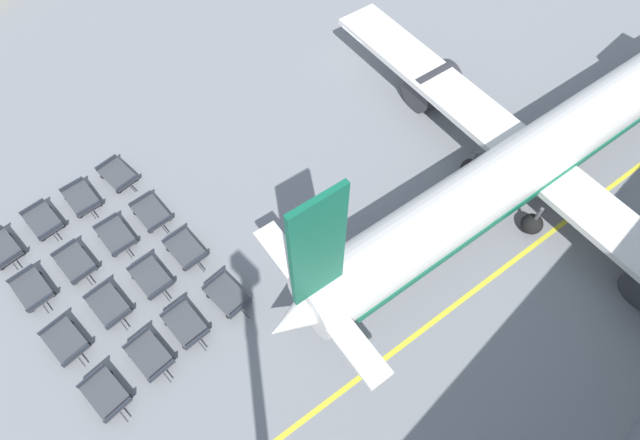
{
  "coord_description": "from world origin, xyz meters",
  "views": [
    {
      "loc": [
        21.83,
        -25.49,
        27.95
      ],
      "look_at": [
        10.08,
        -14.01,
        1.51
      ],
      "focal_mm": 28.0,
      "sensor_mm": 36.0,
      "label": 1
    }
  ],
  "objects_px": {
    "baggage_dolly_row_mid_b_col_c": "(151,278)",
    "baggage_dolly_row_mid_b_col_d": "(186,325)",
    "baggage_dolly_row_mid_a_col_c": "(109,306)",
    "baggage_dolly_row_mid_a_col_b": "(75,263)",
    "baggage_dolly_row_near_col_d": "(106,394)",
    "baggage_dolly_row_near_col_b": "(32,290)",
    "baggage_dolly_row_far_col_b": "(151,213)",
    "airplane": "(547,149)",
    "baggage_dolly_row_far_col_c": "(186,250)",
    "baggage_dolly_row_far_col_a": "(118,175)",
    "baggage_dolly_row_mid_a_col_a": "(43,221)",
    "baggage_dolly_row_far_col_d": "(227,295)",
    "baggage_dolly_row_mid_a_col_d": "(150,356)",
    "baggage_dolly_row_near_col_a": "(2,249)",
    "baggage_dolly_row_mid_b_col_b": "(116,236)",
    "baggage_dolly_row_near_col_c": "(66,341)",
    "baggage_dolly_row_mid_b_col_a": "(82,199)"
  },
  "relations": [
    {
      "from": "baggage_dolly_row_near_col_d",
      "to": "baggage_dolly_row_mid_a_col_d",
      "type": "distance_m",
      "value": 2.85
    },
    {
      "from": "airplane",
      "to": "baggage_dolly_row_mid_a_col_a",
      "type": "bearing_deg",
      "value": -127.65
    },
    {
      "from": "baggage_dolly_row_near_col_c",
      "to": "baggage_dolly_row_mid_b_col_a",
      "type": "height_order",
      "value": "same"
    },
    {
      "from": "baggage_dolly_row_far_col_a",
      "to": "baggage_dolly_row_mid_a_col_d",
      "type": "bearing_deg",
      "value": -24.75
    },
    {
      "from": "baggage_dolly_row_near_col_a",
      "to": "baggage_dolly_row_mid_b_col_c",
      "type": "height_order",
      "value": "same"
    },
    {
      "from": "baggage_dolly_row_mid_a_col_c",
      "to": "baggage_dolly_row_mid_b_col_a",
      "type": "bearing_deg",
      "value": 160.56
    },
    {
      "from": "baggage_dolly_row_near_col_a",
      "to": "baggage_dolly_row_mid_b_col_b",
      "type": "xyz_separation_m",
      "value": [
        4.19,
        5.62,
        0.0
      ]
    },
    {
      "from": "baggage_dolly_row_near_col_b",
      "to": "baggage_dolly_row_mid_a_col_a",
      "type": "height_order",
      "value": "same"
    },
    {
      "from": "baggage_dolly_row_near_col_c",
      "to": "baggage_dolly_row_mid_b_col_a",
      "type": "relative_size",
      "value": 0.99
    },
    {
      "from": "baggage_dolly_row_far_col_d",
      "to": "baggage_dolly_row_mid_a_col_b",
      "type": "bearing_deg",
      "value": -146.99
    },
    {
      "from": "baggage_dolly_row_mid_a_col_c",
      "to": "baggage_dolly_row_mid_b_col_d",
      "type": "height_order",
      "value": "same"
    },
    {
      "from": "baggage_dolly_row_near_col_d",
      "to": "baggage_dolly_row_mid_b_col_a",
      "type": "relative_size",
      "value": 0.99
    },
    {
      "from": "airplane",
      "to": "baggage_dolly_row_mid_a_col_c",
      "type": "distance_m",
      "value": 28.8
    },
    {
      "from": "baggage_dolly_row_mid_a_col_d",
      "to": "baggage_dolly_row_mid_b_col_d",
      "type": "height_order",
      "value": "same"
    },
    {
      "from": "baggage_dolly_row_far_col_b",
      "to": "baggage_dolly_row_far_col_c",
      "type": "relative_size",
      "value": 1.0
    },
    {
      "from": "baggage_dolly_row_near_col_c",
      "to": "baggage_dolly_row_mid_a_col_c",
      "type": "bearing_deg",
      "value": 93.06
    },
    {
      "from": "airplane",
      "to": "baggage_dolly_row_mid_b_col_a",
      "type": "height_order",
      "value": "airplane"
    },
    {
      "from": "baggage_dolly_row_near_col_b",
      "to": "baggage_dolly_row_mid_b_col_a",
      "type": "height_order",
      "value": "same"
    },
    {
      "from": "baggage_dolly_row_mid_b_col_b",
      "to": "baggage_dolly_row_mid_b_col_d",
      "type": "height_order",
      "value": "same"
    },
    {
      "from": "baggage_dolly_row_near_col_a",
      "to": "baggage_dolly_row_mid_b_col_d",
      "type": "distance_m",
      "value": 13.18
    },
    {
      "from": "airplane",
      "to": "baggage_dolly_row_far_col_c",
      "type": "height_order",
      "value": "airplane"
    },
    {
      "from": "baggage_dolly_row_mid_a_col_b",
      "to": "baggage_dolly_row_near_col_d",
      "type": "bearing_deg",
      "value": -19.28
    },
    {
      "from": "baggage_dolly_row_mid_a_col_c",
      "to": "baggage_dolly_row_mid_b_col_d",
      "type": "relative_size",
      "value": 0.99
    },
    {
      "from": "airplane",
      "to": "baggage_dolly_row_mid_b_col_d",
      "type": "relative_size",
      "value": 12.74
    },
    {
      "from": "baggage_dolly_row_mid_a_col_a",
      "to": "baggage_dolly_row_far_col_d",
      "type": "relative_size",
      "value": 1.0
    },
    {
      "from": "baggage_dolly_row_mid_a_col_c",
      "to": "baggage_dolly_row_far_col_d",
      "type": "distance_m",
      "value": 6.93
    },
    {
      "from": "baggage_dolly_row_mid_b_col_d",
      "to": "baggage_dolly_row_far_col_d",
      "type": "height_order",
      "value": "same"
    },
    {
      "from": "baggage_dolly_row_mid_b_col_d",
      "to": "baggage_dolly_row_near_col_b",
      "type": "bearing_deg",
      "value": -147.3
    },
    {
      "from": "baggage_dolly_row_near_col_a",
      "to": "baggage_dolly_row_mid_b_col_c",
      "type": "bearing_deg",
      "value": 34.18
    },
    {
      "from": "baggage_dolly_row_mid_a_col_a",
      "to": "baggage_dolly_row_far_col_d",
      "type": "xyz_separation_m",
      "value": [
        12.43,
        5.29,
        0.0
      ]
    },
    {
      "from": "baggage_dolly_row_far_col_a",
      "to": "baggage_dolly_row_far_col_d",
      "type": "xyz_separation_m",
      "value": [
        12.26,
        -0.22,
        0.0
      ]
    },
    {
      "from": "airplane",
      "to": "baggage_dolly_row_far_col_c",
      "type": "relative_size",
      "value": 12.73
    },
    {
      "from": "baggage_dolly_row_near_col_a",
      "to": "baggage_dolly_row_mid_a_col_a",
      "type": "height_order",
      "value": "same"
    },
    {
      "from": "baggage_dolly_row_mid_a_col_c",
      "to": "baggage_dolly_row_mid_b_col_b",
      "type": "distance_m",
      "value": 4.74
    },
    {
      "from": "baggage_dolly_row_near_col_b",
      "to": "baggage_dolly_row_far_col_b",
      "type": "bearing_deg",
      "value": 87.12
    },
    {
      "from": "baggage_dolly_row_near_col_d",
      "to": "baggage_dolly_row_far_col_b",
      "type": "bearing_deg",
      "value": 133.8
    },
    {
      "from": "baggage_dolly_row_mid_a_col_a",
      "to": "baggage_dolly_row_far_col_a",
      "type": "relative_size",
      "value": 0.99
    },
    {
      "from": "baggage_dolly_row_near_col_a",
      "to": "baggage_dolly_row_far_col_b",
      "type": "bearing_deg",
      "value": 62.39
    },
    {
      "from": "baggage_dolly_row_far_col_c",
      "to": "baggage_dolly_row_far_col_a",
      "type": "bearing_deg",
      "value": 178.93
    },
    {
      "from": "baggage_dolly_row_mid_b_col_d",
      "to": "baggage_dolly_row_far_col_a",
      "type": "xyz_separation_m",
      "value": [
        -12.0,
        3.07,
        0.0
      ]
    },
    {
      "from": "baggage_dolly_row_mid_b_col_a",
      "to": "baggage_dolly_row_far_col_c",
      "type": "height_order",
      "value": "same"
    },
    {
      "from": "baggage_dolly_row_mid_b_col_a",
      "to": "baggage_dolly_row_mid_b_col_b",
      "type": "distance_m",
      "value": 4.11
    },
    {
      "from": "baggage_dolly_row_mid_b_col_d",
      "to": "baggage_dolly_row_far_col_b",
      "type": "distance_m",
      "value": 8.31
    },
    {
      "from": "baggage_dolly_row_near_col_b",
      "to": "baggage_dolly_row_mid_b_col_d",
      "type": "relative_size",
      "value": 0.99
    },
    {
      "from": "baggage_dolly_row_mid_b_col_c",
      "to": "baggage_dolly_row_far_col_d",
      "type": "relative_size",
      "value": 1.01
    },
    {
      "from": "baggage_dolly_row_near_col_a",
      "to": "baggage_dolly_row_mid_a_col_d",
      "type": "xyz_separation_m",
      "value": [
        12.15,
        2.79,
        0.0
      ]
    },
    {
      "from": "baggage_dolly_row_near_col_b",
      "to": "baggage_dolly_row_far_col_b",
      "type": "relative_size",
      "value": 0.99
    },
    {
      "from": "baggage_dolly_row_mid_a_col_c",
      "to": "baggage_dolly_row_far_col_d",
      "type": "xyz_separation_m",
      "value": [
        4.36,
        5.38,
        0.0
      ]
    },
    {
      "from": "baggage_dolly_row_mid_b_col_c",
      "to": "baggage_dolly_row_mid_b_col_d",
      "type": "xyz_separation_m",
      "value": [
        3.88,
        -0.28,
        0.0
      ]
    },
    {
      "from": "baggage_dolly_row_mid_b_col_a",
      "to": "baggage_dolly_row_mid_b_col_d",
      "type": "xyz_separation_m",
      "value": [
        11.99,
        -0.26,
        0.0
      ]
    }
  ]
}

